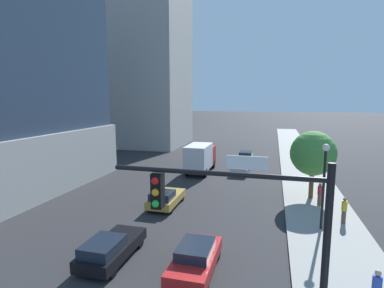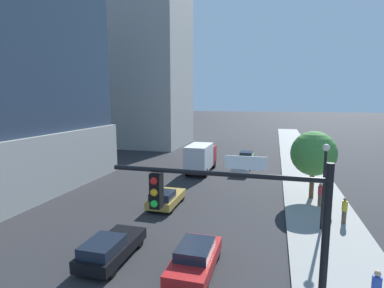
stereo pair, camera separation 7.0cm
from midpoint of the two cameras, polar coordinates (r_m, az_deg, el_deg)
The scene contains 13 objects.
sidewalk at distance 27.26m, azimuth 21.82°, elevation -9.49°, with size 4.84×120.00×0.15m, color gray.
construction_building at distance 56.49m, azimuth -9.35°, elevation 18.18°, with size 15.58×14.50×41.51m.
traffic_light_pole at distance 8.83m, azimuth 10.22°, elevation -15.17°, with size 6.09×0.48×6.51m.
street_lamp at distance 20.25m, azimuth 23.44°, elevation -5.06°, with size 0.44×0.44×5.36m.
street_tree at distance 26.33m, azimuth 21.64°, elevation -1.66°, with size 3.59×3.59×5.50m.
car_silver at distance 34.38m, azimuth 9.02°, elevation -4.25°, with size 1.77×4.25×1.40m.
car_gold at distance 23.71m, azimuth -5.06°, elevation -10.05°, with size 1.88×4.13×1.38m.
car_black at distance 16.83m, azimuth -15.15°, elevation -18.29°, with size 1.85×4.40×1.37m.
car_green at distance 40.24m, azimuth 9.92°, elevation -2.42°, with size 1.83×4.54×1.40m.
car_red at distance 15.44m, azimuth 0.51°, elevation -20.55°, with size 1.84×4.34×1.38m.
box_truck at distance 34.04m, azimuth 1.50°, elevation -2.40°, with size 2.31×6.52×3.23m.
pedestrian_yellow_shirt at distance 22.54m, azimuth 26.50°, elevation -10.99°, with size 0.34×0.34×1.71m.
pedestrian_red_shirt at distance 25.30m, azimuth 22.71°, elevation -8.63°, with size 0.34×0.34×1.74m.
Camera 1 is at (5.49, -5.81, 8.17)m, focal length 28.50 mm.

